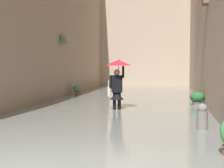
# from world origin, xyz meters

# --- Properties ---
(ground_plane) EXTENTS (60.00, 60.00, 0.00)m
(ground_plane) POSITION_xyz_m (0.00, -10.17, 0.00)
(ground_plane) COLOR gray
(flood_water) EXTENTS (7.61, 26.33, 0.20)m
(flood_water) POSITION_xyz_m (0.00, -10.17, 0.10)
(flood_water) COLOR slate
(flood_water) RESTS_ON ground_plane
(building_facade_far) EXTENTS (10.41, 1.80, 8.23)m
(building_facade_far) POSITION_xyz_m (0.00, -21.23, 4.11)
(building_facade_far) COLOR tan
(building_facade_far) RESTS_ON ground_plane
(person_wading) EXTENTS (0.95, 0.95, 2.10)m
(person_wading) POSITION_xyz_m (-0.16, -7.03, 1.44)
(person_wading) COLOR #2D2319
(person_wading) RESTS_ON ground_plane
(potted_plant_mid_left) EXTENTS (0.58, 0.58, 0.74)m
(potted_plant_mid_left) POSITION_xyz_m (-3.12, -8.84, 0.44)
(potted_plant_mid_left) COLOR #66605B
(potted_plant_mid_left) RESTS_ON ground_plane
(potted_plant_mid_right) EXTENTS (0.47, 0.47, 0.74)m
(potted_plant_mid_right) POSITION_xyz_m (2.99, -12.45, 0.44)
(potted_plant_mid_right) COLOR #9E563D
(potted_plant_mid_right) RESTS_ON ground_plane
(mooring_bollard) EXTENTS (0.28, 0.28, 0.86)m
(mooring_bollard) POSITION_xyz_m (-2.87, -3.82, 0.43)
(mooring_bollard) COLOR slate
(mooring_bollard) RESTS_ON ground_plane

